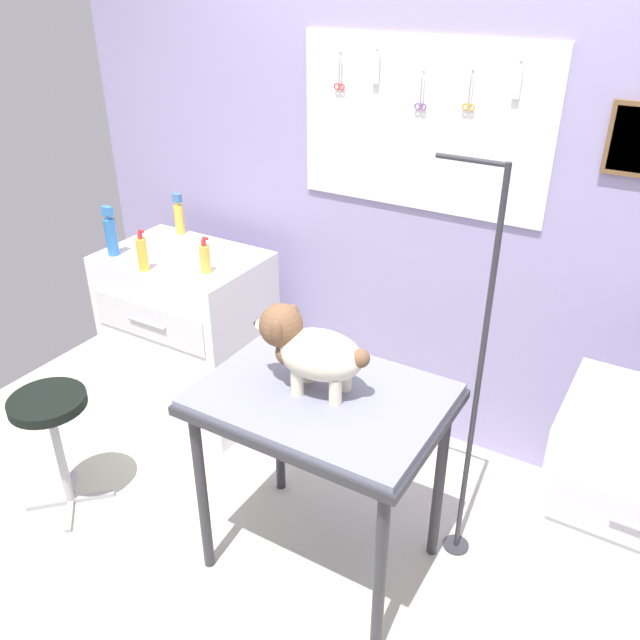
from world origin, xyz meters
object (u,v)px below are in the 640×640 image
Objects in this scene: dog at (309,349)px; spray_bottle_short at (205,258)px; grooming_arm at (474,397)px; stool at (51,419)px; grooming_table at (322,413)px; counter_left at (190,334)px.

spray_bottle_short is at bearing 150.88° from dog.
dog is at bearing -29.12° from spray_bottle_short.
grooming_arm is 2.82× the size of stool.
grooming_arm reaches higher than grooming_table.
spray_bottle_short is (0.24, -0.10, 0.53)m from counter_left.
grooming_table is 4.92× the size of spray_bottle_short.
counter_left is (-1.12, 0.59, -0.56)m from dog.
stool is at bearing -164.13° from dog.
counter_left is at bearing 157.44° from spray_bottle_short.
spray_bottle_short is (-1.39, 0.14, 0.21)m from grooming_arm.
grooming_arm is 9.20× the size of spray_bottle_short.
grooming_arm is at bearing -5.57° from spray_bottle_short.
dog is (-0.51, -0.35, 0.24)m from grooming_arm.
grooming_table is 0.97× the size of counter_left.
grooming_table is 0.27m from dog.
counter_left reaches higher than stool.
stool is at bearing -89.86° from counter_left.
spray_bottle_short reaches higher than stool.
spray_bottle_short is at bearing 174.43° from grooming_arm.
grooming_table is 1.08m from spray_bottle_short.
dog is at bearing -174.93° from grooming_table.
grooming_table is 0.58m from grooming_arm.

